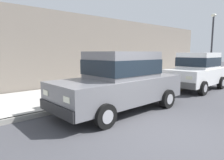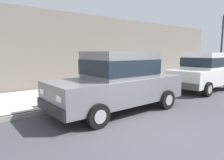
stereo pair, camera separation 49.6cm
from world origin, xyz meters
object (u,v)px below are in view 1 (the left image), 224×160
car_grey_sedan (121,81)px  fire_hydrant (165,79)px  car_white_hatchback (197,70)px  street_lamp (212,38)px  dog_tan (104,84)px

car_grey_sedan → fire_hydrant: (-1.54, 4.86, -0.51)m
car_grey_sedan → car_white_hatchback: bearing=91.2°
fire_hydrant → street_lamp: street_lamp is taller
car_white_hatchback → fire_hydrant: 1.65m
car_white_hatchback → fire_hydrant: bearing=-154.2°
car_white_hatchback → fire_hydrant: car_white_hatchback is taller
car_grey_sedan → fire_hydrant: size_ratio=6.37×
car_white_hatchback → street_lamp: size_ratio=0.87×
dog_tan → fire_hydrant: 3.68m
car_grey_sedan → street_lamp: (-1.44, 10.40, 1.92)m
car_white_hatchback → car_grey_sedan: bearing=-88.8°
dog_tan → car_grey_sedan: bearing=-27.8°
dog_tan → fire_hydrant: fire_hydrant is taller
car_white_hatchback → street_lamp: 5.39m
car_grey_sedan → car_white_hatchback: (-0.12, 5.54, -0.01)m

